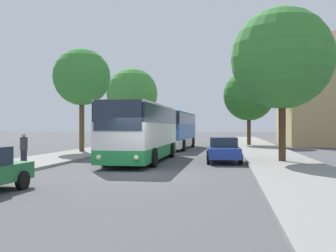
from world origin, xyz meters
name	(u,v)px	position (x,y,z in m)	size (l,w,h in m)	color
ground_plane	(137,174)	(0.00, 0.00, 0.00)	(300.00, 300.00, 0.00)	#4C4C4F
sidewalk_right	(303,176)	(7.00, 0.00, 0.07)	(4.00, 120.00, 0.15)	gray
bus_front	(143,131)	(-1.11, 6.24, 1.80)	(2.86, 11.03, 3.37)	#238942
bus_middle	(175,130)	(-1.00, 19.71, 1.81)	(3.10, 11.49, 3.39)	silver
parked_car_right_near	(223,149)	(3.67, 6.61, 0.76)	(2.15, 4.75, 1.47)	#233D9E
pedestrian_walking_back	(24,149)	(-5.94, 1.14, 0.97)	(0.36, 0.36, 1.64)	#23232D
tree_left_near	(82,77)	(-7.54, 12.96, 6.03)	(4.52, 4.52, 8.16)	#513D23
tree_left_far	(132,94)	(-7.94, 31.00, 6.24)	(6.37, 6.37, 9.28)	#513D23
tree_right_near	(282,58)	(6.99, 6.18, 5.96)	(5.76, 5.76, 8.70)	#47331E
tree_right_mid	(249,95)	(6.14, 25.78, 5.42)	(5.40, 5.40, 7.98)	#47331E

